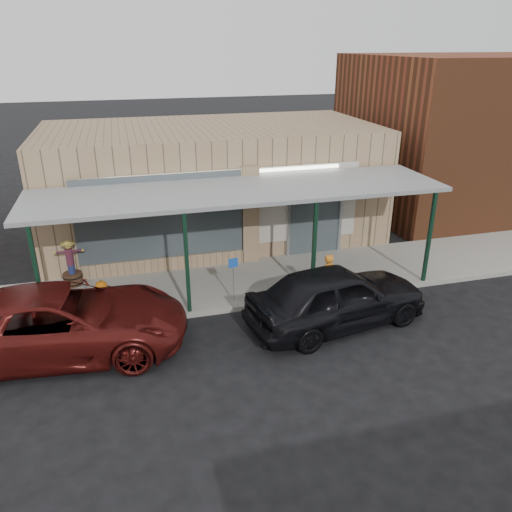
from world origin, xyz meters
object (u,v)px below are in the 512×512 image
object	(u,v)px
barrel_pumpkin	(102,295)
car_maroon	(62,322)
handicap_sign	(233,274)
barrel_scarecrow	(72,270)
parked_sedan	(337,296)

from	to	relation	value
barrel_pumpkin	car_maroon	size ratio (longest dim) A/B	0.13
barrel_pumpkin	handicap_sign	world-z (taller)	handicap_sign
barrel_scarecrow	car_maroon	world-z (taller)	car_maroon
barrel_pumpkin	handicap_sign	distance (m)	3.77
handicap_sign	parked_sedan	world-z (taller)	parked_sedan
barrel_scarecrow	car_maroon	size ratio (longest dim) A/B	0.25
barrel_scarecrow	handicap_sign	world-z (taller)	barrel_scarecrow
barrel_pumpkin	car_maroon	distance (m)	2.24
parked_sedan	car_maroon	world-z (taller)	parked_sedan
barrel_pumpkin	barrel_scarecrow	bearing A→B (deg)	121.03
barrel_scarecrow	barrel_pumpkin	distance (m)	1.74
barrel_pumpkin	car_maroon	world-z (taller)	car_maroon
handicap_sign	car_maroon	world-z (taller)	car_maroon
barrel_pumpkin	car_maroon	bearing A→B (deg)	-113.18
car_maroon	parked_sedan	bearing A→B (deg)	-88.97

